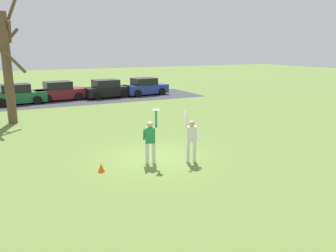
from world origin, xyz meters
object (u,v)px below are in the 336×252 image
(frisbee_disc, at_px, (156,110))
(parked_car_blue, at_px, (145,87))
(person_catcher, at_px, (150,139))
(parked_car_black, at_px, (107,89))
(person_defender, at_px, (192,138))
(parked_car_green, at_px, (17,95))
(bare_tree_tall, at_px, (7,65))
(field_cone_orange, at_px, (101,168))
(parked_car_maroon, at_px, (60,92))

(frisbee_disc, bearing_deg, parked_car_blue, 68.77)
(person_catcher, height_order, parked_car_blue, person_catcher)
(frisbee_disc, height_order, parked_car_blue, frisbee_disc)
(frisbee_disc, height_order, parked_car_black, frisbee_disc)
(person_defender, xyz_separation_m, parked_car_green, (-5.37, 17.89, -0.25))
(person_defender, height_order, frisbee_disc, frisbee_disc)
(person_defender, distance_m, parked_car_green, 18.69)
(person_catcher, xyz_separation_m, person_defender, (1.48, -0.55, -0.00))
(parked_car_green, bearing_deg, parked_car_black, -3.21)
(person_catcher, height_order, parked_car_green, person_catcher)
(parked_car_black, bearing_deg, parked_car_blue, -4.29)
(person_defender, bearing_deg, bare_tree_tall, -40.23)
(parked_car_blue, bearing_deg, field_cone_orange, -123.02)
(frisbee_disc, height_order, field_cone_orange, frisbee_disc)
(field_cone_orange, bearing_deg, parked_car_black, 73.09)
(frisbee_disc, relative_size, parked_car_blue, 0.06)
(person_catcher, bearing_deg, person_defender, 0.00)
(bare_tree_tall, bearing_deg, frisbee_disc, -65.26)
(person_catcher, distance_m, parked_car_black, 18.04)
(bare_tree_tall, height_order, field_cone_orange, bare_tree_tall)
(parked_car_green, relative_size, parked_car_black, 1.00)
(parked_car_green, distance_m, parked_car_maroon, 3.37)
(parked_car_blue, bearing_deg, person_defender, -113.20)
(parked_car_blue, bearing_deg, parked_car_green, 176.43)
(person_defender, height_order, bare_tree_tall, bare_tree_tall)
(parked_car_maroon, bearing_deg, person_defender, -89.66)
(frisbee_disc, distance_m, parked_car_green, 17.95)
(person_defender, relative_size, parked_car_green, 0.48)
(parked_car_green, bearing_deg, bare_tree_tall, -100.50)
(parked_car_maroon, xyz_separation_m, parked_car_black, (4.04, -0.26, 0.00))
(parked_car_black, bearing_deg, frisbee_disc, -106.35)
(person_catcher, relative_size, parked_car_green, 0.49)
(parked_car_maroon, distance_m, bare_tree_tall, 9.19)
(parked_car_blue, bearing_deg, frisbee_disc, -117.24)
(person_defender, relative_size, parked_car_blue, 0.48)
(person_catcher, distance_m, parked_car_blue, 19.20)
(frisbee_disc, bearing_deg, bare_tree_tall, 114.74)
(person_defender, height_order, parked_car_maroon, person_defender)
(person_catcher, xyz_separation_m, frisbee_disc, (0.21, -0.08, 1.11))
(parked_car_maroon, xyz_separation_m, bare_tree_tall, (-3.88, -7.89, 2.67))
(parked_car_maroon, relative_size, bare_tree_tall, 0.60)
(parked_car_green, distance_m, field_cone_orange, 17.50)
(frisbee_disc, relative_size, parked_car_green, 0.06)
(frisbee_disc, relative_size, parked_car_black, 0.06)
(frisbee_disc, bearing_deg, parked_car_green, 103.26)
(person_catcher, height_order, frisbee_disc, frisbee_disc)
(person_defender, relative_size, frisbee_disc, 8.09)
(parked_car_maroon, bearing_deg, field_cone_orange, -100.32)
(parked_car_green, xyz_separation_m, bare_tree_tall, (-0.57, -7.27, 2.67))
(frisbee_disc, height_order, bare_tree_tall, bare_tree_tall)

